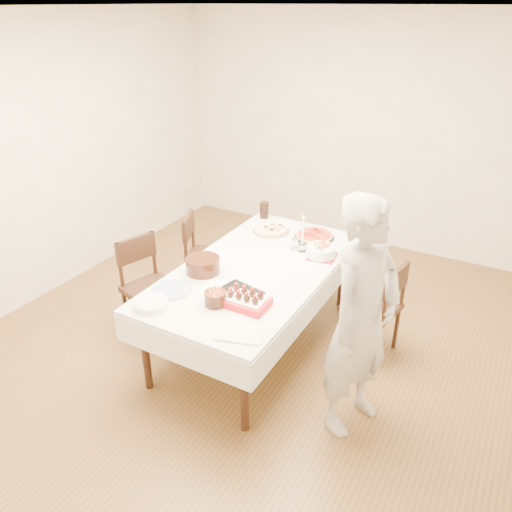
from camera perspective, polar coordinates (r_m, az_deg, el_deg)
The scene contains 23 objects.
floor at distance 4.62m, azimuth -0.58°, elevation -9.10°, with size 5.00×5.00×0.00m, color brown.
wall_back at distance 6.18m, azimuth 11.38°, elevation 13.70°, with size 4.50×0.04×2.70m, color beige.
wall_left at distance 5.41m, azimuth -22.12°, elevation 10.38°, with size 0.04×5.00×2.70m, color beige.
ceiling at distance 3.73m, azimuth -0.80°, elevation 26.65°, with size 5.00×5.00×0.00m, color white.
dining_table at distance 4.35m, azimuth 0.00°, elevation -5.70°, with size 1.14×2.14×0.75m, color silver.
chair_right_savory at distance 4.33m, azimuth 13.05°, elevation -5.71°, with size 0.45×0.45×0.87m, color black, non-canonical shape.
chair_left_savory at distance 5.03m, azimuth -5.44°, elevation -0.06°, with size 0.45×0.45×0.89m, color black, non-canonical shape.
chair_left_dessert at distance 4.52m, azimuth -11.84°, elevation -3.76°, with size 0.46×0.46×0.91m, color black, non-canonical shape.
person at distance 3.37m, azimuth 11.97°, elevation -7.10°, with size 0.63×0.41×1.73m, color #A6A29C.
pizza_white at distance 4.79m, azimuth 1.73°, elevation 2.98°, with size 0.35×0.35×0.04m, color beige.
pizza_pepperoni at distance 4.71m, azimuth 6.69°, elevation 2.35°, with size 0.37×0.37×0.04m, color red.
red_placemat at distance 4.37m, azimuth 7.56°, elevation -0.08°, with size 0.24×0.24×0.01m, color #B21E1E.
pasta_bowl at distance 4.36m, azimuth 7.42°, elevation 0.57°, with size 0.26×0.26×0.08m, color white.
taper_candle at distance 4.38m, azimuth 5.37°, elevation 2.64°, with size 0.08×0.08×0.35m, color white.
shaker_pair at distance 4.45m, azimuth 4.29°, elevation 1.36°, with size 0.09×0.09×0.10m, color white, non-canonical shape.
cola_glass at distance 5.10m, azimuth 0.94°, elevation 5.28°, with size 0.09×0.09×0.17m, color black.
layer_cake at distance 4.06m, azimuth -6.09°, elevation -1.10°, with size 0.35×0.35×0.14m, color black.
cake_board at distance 3.79m, azimuth -2.28°, elevation -4.39°, with size 0.32×0.32×0.01m, color black.
birthday_cake at distance 3.63m, azimuth -4.69°, elevation -4.33°, with size 0.16×0.16×0.16m, color #34180E.
strawberry_box at distance 3.64m, azimuth -1.20°, elevation -5.12°, with size 0.34×0.23×0.08m, color red, non-canonical shape.
box_lid at distance 3.37m, azimuth -1.90°, elevation -8.92°, with size 0.31×0.21×0.03m, color beige.
plate_stack at distance 3.70m, azimuth -11.89°, elevation -5.40°, with size 0.25×0.25×0.05m, color white.
china_plate at distance 3.89m, azimuth -9.57°, elevation -3.84°, with size 0.31×0.31×0.01m, color white.
Camera 1 is at (1.87, -3.22, 2.73)m, focal length 35.00 mm.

